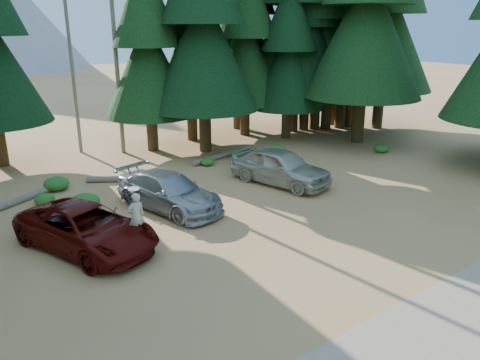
{
  "coord_description": "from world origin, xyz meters",
  "views": [
    {
      "loc": [
        -9.24,
        -11.01,
        7.06
      ],
      "look_at": [
        1.08,
        3.24,
        1.25
      ],
      "focal_mm": 35.0,
      "sensor_mm": 36.0,
      "label": 1
    }
  ],
  "objects_px": {
    "silver_minivan_right": "(280,166)",
    "frisbee_player": "(136,216)",
    "log_right": "(223,155)",
    "log_left": "(34,195)",
    "red_pickup": "(86,228)",
    "log_mid": "(125,179)",
    "silver_minivan_center": "(169,191)"
  },
  "relations": [
    {
      "from": "silver_minivan_center",
      "to": "log_mid",
      "type": "relative_size",
      "value": 1.39
    },
    {
      "from": "red_pickup",
      "to": "log_right",
      "type": "bearing_deg",
      "value": 14.57
    },
    {
      "from": "frisbee_player",
      "to": "silver_minivan_center",
      "type": "bearing_deg",
      "value": -133.38
    },
    {
      "from": "frisbee_player",
      "to": "red_pickup",
      "type": "bearing_deg",
      "value": -41.1
    },
    {
      "from": "log_mid",
      "to": "log_right",
      "type": "xyz_separation_m",
      "value": [
        6.11,
        0.78,
        -0.0
      ]
    },
    {
      "from": "silver_minivan_center",
      "to": "silver_minivan_right",
      "type": "height_order",
      "value": "silver_minivan_right"
    },
    {
      "from": "log_left",
      "to": "log_mid",
      "type": "distance_m",
      "value": 4.08
    },
    {
      "from": "log_left",
      "to": "log_mid",
      "type": "relative_size",
      "value": 1.04
    },
    {
      "from": "silver_minivan_right",
      "to": "log_mid",
      "type": "relative_size",
      "value": 1.37
    },
    {
      "from": "log_left",
      "to": "log_right",
      "type": "xyz_separation_m",
      "value": [
        10.18,
        0.53,
        0.01
      ]
    },
    {
      "from": "silver_minivan_right",
      "to": "log_mid",
      "type": "distance_m",
      "value": 7.37
    },
    {
      "from": "frisbee_player",
      "to": "log_right",
      "type": "height_order",
      "value": "frisbee_player"
    },
    {
      "from": "log_left",
      "to": "frisbee_player",
      "type": "bearing_deg",
      "value": -106.29
    },
    {
      "from": "frisbee_player",
      "to": "log_right",
      "type": "xyz_separation_m",
      "value": [
        8.61,
        7.84,
        -1.07
      ]
    },
    {
      "from": "log_right",
      "to": "red_pickup",
      "type": "bearing_deg",
      "value": -159.26
    },
    {
      "from": "log_left",
      "to": "log_right",
      "type": "relative_size",
      "value": 0.82
    },
    {
      "from": "silver_minivan_center",
      "to": "red_pickup",
      "type": "bearing_deg",
      "value": -171.08
    },
    {
      "from": "silver_minivan_center",
      "to": "log_right",
      "type": "xyz_separation_m",
      "value": [
        6.02,
        5.09,
        -0.58
      ]
    },
    {
      "from": "red_pickup",
      "to": "frisbee_player",
      "type": "xyz_separation_m",
      "value": [
        1.3,
        -1.13,
        0.49
      ]
    },
    {
      "from": "silver_minivan_center",
      "to": "silver_minivan_right",
      "type": "relative_size",
      "value": 1.02
    },
    {
      "from": "red_pickup",
      "to": "log_mid",
      "type": "relative_size",
      "value": 1.46
    },
    {
      "from": "silver_minivan_center",
      "to": "frisbee_player",
      "type": "bearing_deg",
      "value": -146.95
    },
    {
      "from": "silver_minivan_center",
      "to": "silver_minivan_right",
      "type": "distance_m",
      "value": 5.7
    },
    {
      "from": "silver_minivan_center",
      "to": "log_right",
      "type": "relative_size",
      "value": 1.09
    },
    {
      "from": "silver_minivan_right",
      "to": "log_left",
      "type": "bearing_deg",
      "value": 140.4
    },
    {
      "from": "log_left",
      "to": "silver_minivan_center",
      "type": "bearing_deg",
      "value": -76.06
    },
    {
      "from": "silver_minivan_right",
      "to": "red_pickup",
      "type": "bearing_deg",
      "value": 174.58
    },
    {
      "from": "log_mid",
      "to": "log_right",
      "type": "relative_size",
      "value": 0.79
    },
    {
      "from": "frisbee_player",
      "to": "log_left",
      "type": "relative_size",
      "value": 0.47
    },
    {
      "from": "silver_minivan_right",
      "to": "log_mid",
      "type": "bearing_deg",
      "value": 128.19
    },
    {
      "from": "silver_minivan_right",
      "to": "frisbee_player",
      "type": "bearing_deg",
      "value": -176.74
    },
    {
      "from": "red_pickup",
      "to": "log_mid",
      "type": "xyz_separation_m",
      "value": [
        3.8,
        5.93,
        -0.58
      ]
    }
  ]
}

